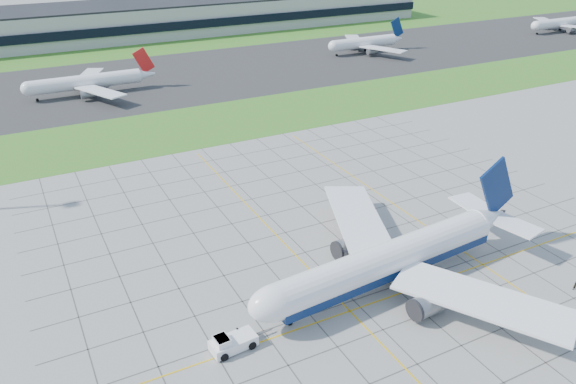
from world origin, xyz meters
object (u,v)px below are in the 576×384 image
object	(u,v)px
airliner	(390,260)
pushback_tug	(231,343)
distant_jet_1	(88,82)
distant_jet_2	(365,43)
crew_near	(238,333)
crew_far	(576,286)
distant_jet_3	(562,23)

from	to	relation	value
airliner	pushback_tug	distance (m)	29.53
distant_jet_1	distant_jet_2	bearing A→B (deg)	4.39
crew_near	crew_far	world-z (taller)	crew_near
crew_near	crew_far	bearing A→B (deg)	-70.31
distant_jet_3	distant_jet_1	bearing A→B (deg)	-179.30
pushback_tug	distant_jet_2	distance (m)	192.29
distant_jet_1	distant_jet_3	size ratio (longest dim) A/B	0.99
airliner	distant_jet_2	xyz separation A→B (m)	(94.42, 144.76, -0.33)
airliner	distant_jet_1	world-z (taller)	airliner
crew_far	distant_jet_3	size ratio (longest dim) A/B	0.04
airliner	crew_near	size ratio (longest dim) A/B	28.86
crew_far	distant_jet_1	bearing A→B (deg)	117.28
distant_jet_1	distant_jet_3	distance (m)	237.42
distant_jet_1	crew_far	bearing A→B (deg)	-71.20
distant_jet_1	distant_jet_3	bearing A→B (deg)	0.70
pushback_tug	crew_near	size ratio (longest dim) A/B	5.01
crew_far	distant_jet_1	xyz separation A→B (m)	(-51.47, 151.19, 3.68)
pushback_tug	crew_far	world-z (taller)	pushback_tug
distant_jet_1	distant_jet_3	world-z (taller)	same
crew_far	distant_jet_1	size ratio (longest dim) A/B	0.04
crew_far	distant_jet_3	distance (m)	241.50
airliner	crew_far	size ratio (longest dim) A/B	34.99
crew_near	distant_jet_1	xyz separation A→B (m)	(2.68, 136.43, 3.51)
crew_near	crew_far	distance (m)	56.12
airliner	distant_jet_3	xyz separation A→B (m)	(212.58, 138.50, -0.33)
pushback_tug	distant_jet_2	xyz separation A→B (m)	(123.62, 147.26, 3.28)
distant_jet_3	crew_far	bearing A→B (deg)	-140.35
airliner	pushback_tug	size ratio (longest dim) A/B	5.76
crew_far	crew_near	bearing A→B (deg)	173.24
pushback_tug	crew_near	world-z (taller)	pushback_tug
distant_jet_1	distant_jet_2	distance (m)	119.60
crew_far	distant_jet_3	world-z (taller)	distant_jet_3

